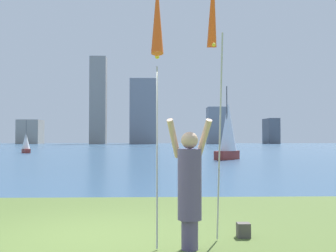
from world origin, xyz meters
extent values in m
cube|color=#2D4C6B|center=(0.00, 62.11, -0.06)|extent=(120.00, 115.77, 0.12)
cube|color=#232D14|center=(0.00, 4.23, -0.02)|extent=(120.00, 0.70, 0.02)
cylinder|color=#594C72|center=(1.59, -0.77, 0.20)|extent=(0.23, 0.23, 0.41)
cylinder|color=#594C72|center=(1.59, -0.77, 0.89)|extent=(0.33, 0.33, 0.97)
sphere|color=#D1A889|center=(1.59, -0.77, 1.49)|extent=(0.23, 0.23, 0.23)
cylinder|color=#D1A889|center=(1.38, -0.64, 1.52)|extent=(0.24, 0.37, 0.56)
cylinder|color=#D1A889|center=(1.80, -0.64, 1.52)|extent=(0.24, 0.37, 0.56)
cylinder|color=#B2B2B7|center=(1.14, -0.58, 1.30)|extent=(0.02, 0.45, 2.57)
cone|color=#F25919|center=(1.14, -1.09, 3.12)|extent=(0.16, 0.33, 1.06)
sphere|color=yellow|center=(1.14, -1.00, 2.60)|extent=(0.06, 0.06, 0.06)
cylinder|color=#B2B2B7|center=(2.03, -0.58, 1.50)|extent=(0.02, 0.58, 2.95)
cone|color=#F25919|center=(2.03, 0.10, 3.65)|extent=(0.16, 0.40, 1.32)
sphere|color=yellow|center=(2.03, -0.02, 2.99)|extent=(0.06, 0.06, 0.06)
cube|color=#4C4742|center=(2.47, -0.10, 0.11)|extent=(0.20, 0.18, 0.22)
cube|color=maroon|center=(6.24, 22.83, 0.31)|extent=(2.12, 2.37, 0.62)
cylinder|color=#47474C|center=(6.24, 22.83, 2.96)|extent=(0.07, 0.07, 4.67)
cone|color=white|center=(6.35, 22.98, 2.38)|extent=(1.70, 1.70, 3.52)
cube|color=maroon|center=(-12.35, 36.52, 0.22)|extent=(1.31, 1.73, 0.43)
cylinder|color=#47474C|center=(-12.35, 36.52, 1.92)|extent=(0.06, 0.06, 2.97)
cone|color=white|center=(-12.41, 36.63, 1.27)|extent=(1.13, 1.13, 1.69)
cube|color=gray|center=(-33.90, 108.78, 3.33)|extent=(6.06, 6.52, 6.66)
cube|color=gray|center=(-14.54, 105.23, 11.87)|extent=(4.36, 3.77, 23.75)
cube|color=gray|center=(-2.21, 107.14, 8.98)|extent=(7.60, 5.15, 17.97)
cube|color=gray|center=(18.29, 107.01, 5.08)|extent=(5.60, 5.75, 10.17)
cube|color=#565B66|center=(34.21, 109.89, 3.59)|extent=(3.12, 7.73, 7.18)
camera|label=1|loc=(1.12, -6.39, 1.52)|focal=43.75mm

